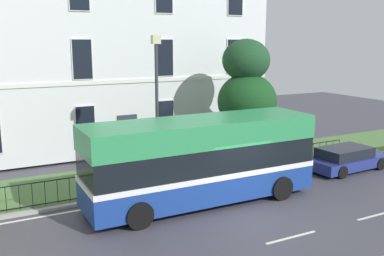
{
  "coord_description": "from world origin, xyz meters",
  "views": [
    {
      "loc": [
        -8.83,
        -11.91,
        6.25
      ],
      "look_at": [
        -0.08,
        5.03,
        2.39
      ],
      "focal_mm": 40.63,
      "sensor_mm": 36.0,
      "label": 1
    }
  ],
  "objects_px": {
    "georgian_townhouse": "(100,31)",
    "single_decker_bus": "(201,160)",
    "street_lamp_post": "(157,100)",
    "evergreen_tree": "(246,112)",
    "parked_hatchback_00": "(347,159)"
  },
  "relations": [
    {
      "from": "georgian_townhouse",
      "to": "single_decker_bus",
      "type": "xyz_separation_m",
      "value": [
        0.3,
        -12.47,
        -5.06
      ]
    },
    {
      "from": "single_decker_bus",
      "to": "street_lamp_post",
      "type": "bearing_deg",
      "value": 104.11
    },
    {
      "from": "street_lamp_post",
      "to": "georgian_townhouse",
      "type": "bearing_deg",
      "value": 87.76
    },
    {
      "from": "evergreen_tree",
      "to": "parked_hatchback_00",
      "type": "relative_size",
      "value": 1.52
    },
    {
      "from": "georgian_townhouse",
      "to": "parked_hatchback_00",
      "type": "xyz_separation_m",
      "value": [
        8.71,
        -11.91,
        -6.23
      ]
    },
    {
      "from": "parked_hatchback_00",
      "to": "street_lamp_post",
      "type": "bearing_deg",
      "value": 163.51
    },
    {
      "from": "georgian_townhouse",
      "to": "evergreen_tree",
      "type": "xyz_separation_m",
      "value": [
        5.44,
        -7.98,
        -4.28
      ]
    },
    {
      "from": "evergreen_tree",
      "to": "single_decker_bus",
      "type": "distance_m",
      "value": 6.87
    },
    {
      "from": "georgian_townhouse",
      "to": "evergreen_tree",
      "type": "bearing_deg",
      "value": -55.73
    },
    {
      "from": "single_decker_bus",
      "to": "evergreen_tree",
      "type": "bearing_deg",
      "value": 41.24
    },
    {
      "from": "evergreen_tree",
      "to": "street_lamp_post",
      "type": "height_order",
      "value": "street_lamp_post"
    },
    {
      "from": "parked_hatchback_00",
      "to": "street_lamp_post",
      "type": "height_order",
      "value": "street_lamp_post"
    },
    {
      "from": "georgian_townhouse",
      "to": "street_lamp_post",
      "type": "relative_size",
      "value": 2.9
    },
    {
      "from": "evergreen_tree",
      "to": "single_decker_bus",
      "type": "height_order",
      "value": "evergreen_tree"
    },
    {
      "from": "evergreen_tree",
      "to": "street_lamp_post",
      "type": "bearing_deg",
      "value": -163.03
    }
  ]
}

